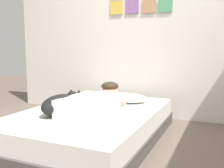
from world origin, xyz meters
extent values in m
plane|color=#66564C|center=(0.00, 0.00, 0.00)|extent=(12.36, 12.36, 0.00)
cube|color=silver|center=(0.00, 1.41, 1.25)|extent=(4.18, 0.10, 2.50)
cube|color=gold|center=(-0.36, 1.35, 1.55)|extent=(0.18, 0.02, 0.18)
cube|color=#8C5999|center=(-0.12, 1.35, 1.55)|extent=(0.18, 0.02, 0.18)
cube|color=tan|center=(0.12, 1.35, 1.55)|extent=(0.18, 0.02, 0.18)
cube|color=#4C9966|center=(0.35, 1.35, 1.55)|extent=(0.18, 0.02, 0.18)
cube|color=#4C4742|center=(-0.15, 0.20, 0.07)|extent=(1.33, 1.98, 0.13)
cube|color=white|center=(-0.15, 0.20, 0.22)|extent=(1.29, 1.92, 0.18)
ellipsoid|color=white|center=(0.04, 0.74, 0.37)|extent=(0.52, 0.32, 0.11)
cube|color=white|center=(-0.09, 0.03, 0.41)|extent=(0.42, 0.64, 0.18)
ellipsoid|color=#D8AD8E|center=(-0.09, 0.37, 0.43)|extent=(0.32, 0.20, 0.16)
sphere|color=#D8AD8E|center=(-0.09, 0.53, 0.47)|extent=(0.19, 0.19, 0.19)
ellipsoid|color=#332619|center=(-0.09, 0.53, 0.54)|extent=(0.20, 0.20, 0.10)
cylinder|color=#D8AD8E|center=(-0.19, 0.51, 0.40)|extent=(0.23, 0.07, 0.14)
cylinder|color=#D8AD8E|center=(0.01, 0.51, 0.40)|extent=(0.23, 0.07, 0.14)
ellipsoid|color=black|center=(-0.35, -0.10, 0.42)|extent=(0.26, 0.48, 0.20)
sphere|color=black|center=(-0.37, 0.16, 0.44)|extent=(0.15, 0.15, 0.15)
cone|color=black|center=(-0.40, 0.18, 0.51)|extent=(0.05, 0.05, 0.05)
cone|color=black|center=(-0.30, 0.18, 0.51)|extent=(0.05, 0.05, 0.05)
cylinder|color=teal|center=(0.08, 0.67, 0.35)|extent=(0.09, 0.09, 0.07)
torus|color=teal|center=(0.14, 0.67, 0.35)|extent=(0.05, 0.01, 0.05)
cube|color=black|center=(-0.03, 0.17, 0.32)|extent=(0.07, 0.14, 0.01)
camera|label=1|loc=(1.12, -2.14, 0.95)|focal=40.97mm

